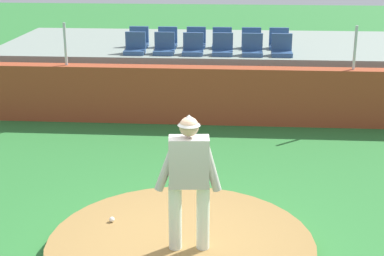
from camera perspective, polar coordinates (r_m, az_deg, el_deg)
name	(u,v)px	position (r m, az deg, el deg)	size (l,w,h in m)	color
ground_plane	(181,254)	(7.90, -1.09, -12.13)	(60.00, 60.00, 0.00)	#2B7331
pitchers_mound	(181,247)	(7.85, -1.09, -11.54)	(3.52, 3.52, 0.19)	olive
pitcher	(189,173)	(7.20, -0.29, -4.40)	(0.84, 0.30, 1.78)	silver
baseball	(112,219)	(8.35, -7.79, -8.80)	(0.07, 0.07, 0.07)	white
brick_barrier	(204,95)	(13.01, 1.20, 3.21)	(12.52, 0.40, 1.27)	#9B4024
fence_post_left	(65,44)	(13.29, -12.22, 7.99)	(0.06, 0.06, 0.94)	silver
fence_post_right	(355,48)	(13.01, 15.58, 7.53)	(0.06, 0.06, 0.94)	silver
bleacher_platform	(210,67)	(15.78, 1.76, 5.97)	(10.73, 4.41, 1.32)	gray
stadium_chair_0	(135,47)	(14.16, -5.56, 7.85)	(0.48, 0.44, 0.50)	#2D4F7F
stadium_chair_1	(164,47)	(14.08, -2.72, 7.86)	(0.48, 0.44, 0.50)	#2D4F7F
stadium_chair_2	(193,48)	(13.98, 0.10, 7.81)	(0.48, 0.44, 0.50)	#2D4F7F
stadium_chair_3	(223,48)	(13.97, 3.00, 7.78)	(0.48, 0.44, 0.50)	#2D4F7F
stadium_chair_4	(252,49)	(13.95, 5.89, 7.69)	(0.48, 0.44, 0.50)	#2D4F7F
stadium_chair_5	(282,49)	(14.00, 8.72, 7.62)	(0.48, 0.44, 0.50)	#2D4F7F
stadium_chair_6	(139,41)	(15.03, -5.20, 8.46)	(0.48, 0.44, 0.50)	#2D4F7F
stadium_chair_7	(167,41)	(14.93, -2.41, 8.45)	(0.48, 0.44, 0.50)	#2D4F7F
stadium_chair_8	(196,41)	(14.90, 0.39, 8.45)	(0.48, 0.44, 0.50)	#2D4F7F
stadium_chair_9	(222,42)	(14.85, 2.93, 8.39)	(0.48, 0.44, 0.50)	#2D4F7F
stadium_chair_10	(251,42)	(14.86, 5.78, 8.33)	(0.48, 0.44, 0.50)	#2D4F7F
stadium_chair_11	(279,42)	(14.91, 8.44, 8.26)	(0.48, 0.44, 0.50)	#2D4F7F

